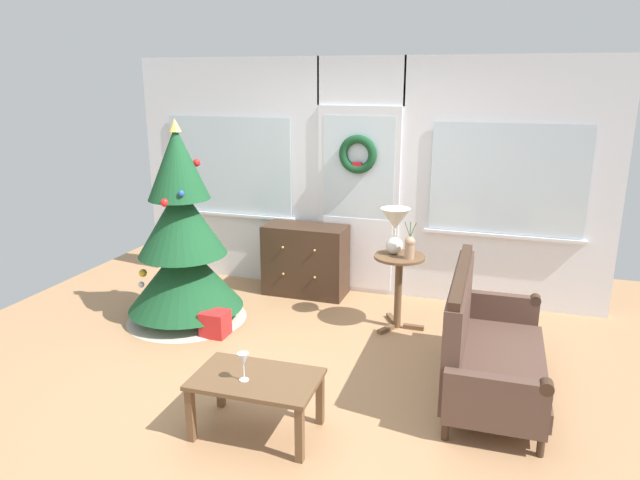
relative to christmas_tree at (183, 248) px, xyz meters
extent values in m
plane|color=#AD7F56|center=(1.42, -0.76, -0.74)|extent=(6.76, 6.76, 0.00)
cube|color=white|center=(-0.10, 1.33, 0.54)|extent=(2.15, 0.08, 2.55)
cube|color=white|center=(2.95, 1.33, 0.54)|extent=(2.15, 0.08, 2.55)
cube|color=white|center=(1.42, 1.33, 1.56)|extent=(0.94, 0.08, 0.50)
cube|color=silver|center=(1.42, 1.29, 0.29)|extent=(0.90, 0.05, 2.05)
cube|color=white|center=(1.42, 1.27, -0.29)|extent=(0.78, 0.02, 0.80)
cube|color=silver|center=(1.42, 1.27, 0.66)|extent=(0.78, 0.01, 1.10)
cube|color=silver|center=(-0.10, 1.27, 0.61)|extent=(1.50, 0.01, 1.10)
cube|color=silver|center=(2.95, 1.27, 0.61)|extent=(1.50, 0.01, 1.10)
cube|color=silver|center=(-0.10, 1.26, 0.04)|extent=(1.59, 0.06, 0.03)
cube|color=silver|center=(2.95, 1.26, 0.04)|extent=(1.59, 0.06, 0.03)
torus|color=#164424|center=(1.42, 1.23, 0.81)|extent=(0.41, 0.09, 0.41)
cube|color=red|center=(1.42, 1.21, 0.68)|extent=(0.10, 0.02, 0.10)
cylinder|color=#4C331E|center=(0.00, 0.00, -0.64)|extent=(0.10, 0.10, 0.21)
cone|color=beige|center=(0.00, 0.00, -0.69)|extent=(1.18, 1.18, 0.10)
cone|color=#194C28|center=(0.00, 0.00, -0.27)|extent=(1.13, 1.13, 0.69)
cone|color=#194C28|center=(0.00, 0.00, 0.28)|extent=(0.86, 0.86, 0.69)
cone|color=#194C28|center=(0.00, 0.00, 0.82)|extent=(0.59, 0.59, 0.69)
cone|color=#E0BC4C|center=(0.00, 0.00, 1.17)|extent=(0.12, 0.12, 0.12)
sphere|color=red|center=(0.08, 0.21, 0.80)|extent=(0.08, 0.08, 0.08)
sphere|color=gold|center=(-0.34, -0.20, -0.23)|extent=(0.08, 0.08, 0.08)
sphere|color=silver|center=(-0.31, -0.28, -0.32)|extent=(0.06, 0.06, 0.06)
sphere|color=#264CB2|center=(0.16, -0.22, 0.59)|extent=(0.06, 0.06, 0.06)
sphere|color=red|center=(0.01, -0.28, 0.50)|extent=(0.08, 0.08, 0.08)
cube|color=#3D281C|center=(0.90, 1.03, -0.35)|extent=(0.90, 0.43, 0.78)
sphere|color=tan|center=(0.72, 0.81, -0.16)|extent=(0.03, 0.03, 0.03)
sphere|color=tan|center=(1.08, 0.81, -0.16)|extent=(0.03, 0.03, 0.03)
sphere|color=tan|center=(0.72, 0.81, -0.46)|extent=(0.03, 0.03, 0.03)
sphere|color=tan|center=(1.08, 0.81, -0.46)|extent=(0.03, 0.03, 0.03)
cylinder|color=#3D281C|center=(3.30, -1.26, -0.67)|extent=(0.05, 0.05, 0.14)
cylinder|color=#3D281C|center=(3.27, 0.24, -0.67)|extent=(0.05, 0.05, 0.14)
cylinder|color=#3D281C|center=(2.70, -1.27, -0.67)|extent=(0.05, 0.05, 0.14)
cylinder|color=#3D281C|center=(2.67, 0.23, -0.67)|extent=(0.05, 0.05, 0.14)
cube|color=brown|center=(2.98, -0.52, -0.53)|extent=(0.74, 1.44, 0.14)
cube|color=brown|center=(2.68, -0.52, -0.15)|extent=(0.14, 1.43, 0.62)
cube|color=#3D281C|center=(2.68, -0.52, 0.19)|extent=(0.10, 1.41, 0.06)
cube|color=brown|center=(3.00, -1.28, -0.41)|extent=(0.66, 0.10, 0.38)
cylinder|color=#3D281C|center=(3.29, -1.27, -0.24)|extent=(0.09, 0.09, 0.09)
cube|color=brown|center=(2.97, 0.25, -0.41)|extent=(0.66, 0.10, 0.38)
cylinder|color=#3D281C|center=(3.26, 0.25, -0.24)|extent=(0.09, 0.09, 0.09)
cylinder|color=brown|center=(2.05, 0.44, -0.03)|extent=(0.48, 0.48, 0.02)
cylinder|color=brown|center=(2.05, 0.44, -0.39)|extent=(0.07, 0.07, 0.70)
cube|color=brown|center=(2.21, 0.44, -0.72)|extent=(0.20, 0.05, 0.04)
cube|color=brown|center=(1.97, 0.58, -0.72)|extent=(0.14, 0.20, 0.04)
cube|color=brown|center=(1.97, 0.30, -0.72)|extent=(0.14, 0.20, 0.04)
sphere|color=silver|center=(1.99, 0.48, 0.07)|extent=(0.16, 0.16, 0.16)
cylinder|color=silver|center=(1.99, 0.48, 0.19)|extent=(0.02, 0.02, 0.06)
cone|color=silver|center=(1.99, 0.48, 0.32)|extent=(0.28, 0.28, 0.20)
cylinder|color=tan|center=(2.15, 0.38, 0.06)|extent=(0.09, 0.09, 0.16)
sphere|color=tan|center=(2.15, 0.38, 0.14)|extent=(0.10, 0.10, 0.10)
cylinder|color=#4C7042|center=(2.13, 0.38, 0.24)|extent=(0.07, 0.01, 0.17)
cylinder|color=#4C7042|center=(2.15, 0.38, 0.24)|extent=(0.01, 0.01, 0.18)
cylinder|color=#4C7042|center=(2.17, 0.38, 0.24)|extent=(0.07, 0.01, 0.17)
cube|color=brown|center=(1.47, -1.57, -0.34)|extent=(0.85, 0.54, 0.03)
cube|color=brown|center=(1.09, -1.80, -0.55)|extent=(0.05, 0.05, 0.38)
cube|color=brown|center=(1.85, -1.78, -0.55)|extent=(0.05, 0.05, 0.38)
cube|color=brown|center=(1.08, -1.36, -0.55)|extent=(0.05, 0.05, 0.38)
cube|color=brown|center=(1.84, -1.34, -0.55)|extent=(0.05, 0.05, 0.38)
cylinder|color=silver|center=(1.41, -1.63, -0.32)|extent=(0.06, 0.06, 0.01)
cylinder|color=silver|center=(1.41, -1.63, -0.27)|extent=(0.01, 0.01, 0.10)
cone|color=silver|center=(1.41, -1.63, -0.18)|extent=(0.08, 0.08, 0.09)
cube|color=red|center=(0.46, -0.27, -0.62)|extent=(0.24, 0.21, 0.24)
camera|label=1|loc=(2.96, -4.77, 1.61)|focal=32.83mm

